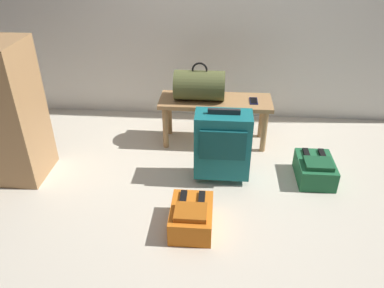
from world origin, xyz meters
TOP-DOWN VIEW (x-y plane):
  - ground_plane at (0.00, 0.00)m, footprint 6.60×6.60m
  - bench at (0.02, 0.98)m, footprint 1.00×0.36m
  - duffel_bag_olive at (-0.12, 0.98)m, footprint 0.44×0.26m
  - cell_phone at (0.36, 0.96)m, footprint 0.07×0.14m
  - suitcase_upright_teal at (0.09, 0.40)m, footprint 0.43×0.25m
  - backpack_orange at (-0.10, -0.19)m, footprint 0.28×0.38m
  - backpack_green at (0.84, 0.44)m, footprint 0.28×0.38m

SIDE VIEW (x-z plane):
  - ground_plane at x=0.00m, z-range 0.00..0.00m
  - backpack_orange at x=-0.10m, z-range -0.01..0.20m
  - backpack_green at x=0.84m, z-range -0.01..0.20m
  - suitcase_upright_teal at x=0.09m, z-range 0.01..0.62m
  - bench at x=0.02m, z-range 0.15..0.58m
  - cell_phone at x=0.36m, z-range 0.43..0.44m
  - duffel_bag_olive at x=-0.12m, z-range 0.40..0.73m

